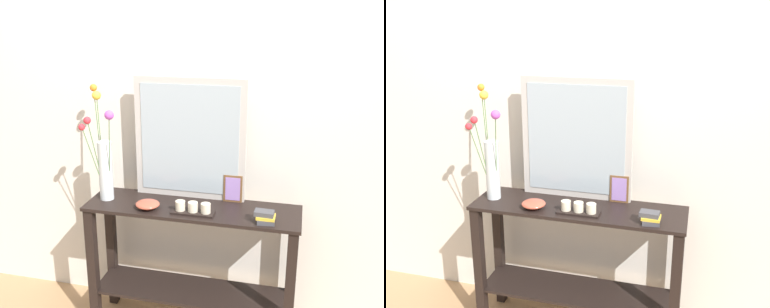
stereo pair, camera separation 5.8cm
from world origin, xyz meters
TOP-DOWN VIEW (x-y plane):
  - wall_back at (0.00, 0.30)m, footprint 6.40×0.08m
  - console_table at (0.00, 0.00)m, footprint 1.26×0.36m
  - mirror_leaning at (-0.05, 0.15)m, footprint 0.67×0.03m
  - tall_vase_left at (-0.54, -0.01)m, footprint 0.23×0.25m
  - candle_tray at (0.03, -0.09)m, footprint 0.24×0.09m
  - picture_frame_small at (0.22, 0.13)m, footprint 0.11×0.01m
  - decorative_bowl at (-0.24, -0.09)m, footprint 0.14×0.14m
  - book_stack at (0.43, -0.11)m, footprint 0.11×0.10m

SIDE VIEW (x-z plane):
  - console_table at x=0.00m, z-range 0.10..0.94m
  - decorative_bowl at x=-0.24m, z-range 0.84..0.89m
  - candle_tray at x=0.03m, z-range 0.84..0.90m
  - book_stack at x=0.43m, z-range 0.84..0.91m
  - picture_frame_small at x=0.22m, z-range 0.84..1.01m
  - tall_vase_left at x=-0.54m, z-range 0.75..1.43m
  - mirror_leaning at x=-0.05m, z-range 0.84..1.58m
  - wall_back at x=0.00m, z-range 0.00..2.70m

